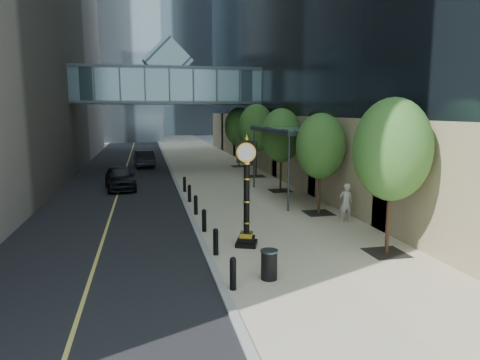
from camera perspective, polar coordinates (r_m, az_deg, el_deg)
name	(u,v)px	position (r m, az deg, el deg)	size (l,w,h in m)	color
ground	(331,297)	(13.16, 12.00, -15.01)	(320.00, 320.00, 0.00)	gray
road	(130,157)	(51.20, -14.52, 2.94)	(8.00, 180.00, 0.02)	black
sidewalk	(198,156)	(51.52, -5.59, 3.25)	(8.00, 180.00, 0.06)	#B3A78A
curb	(164,156)	(51.20, -10.04, 3.12)	(0.25, 180.00, 0.07)	gray
distant_tower_c	(138,14)	(133.67, -13.46, 20.70)	(22.00, 22.00, 65.00)	#8FA5B4
skywalk	(168,84)	(39.01, -9.56, 12.56)	(17.00, 4.20, 5.80)	slate
entrance_canopy	(290,130)	(26.35, 6.63, 6.63)	(3.00, 8.00, 4.38)	#383F44
bollard_row	(200,213)	(20.61, -5.40, -4.42)	(0.20, 16.20, 0.90)	black
street_trees	(281,134)	(28.45, 5.42, 6.12)	(2.84, 28.77, 5.84)	black
street_clock	(247,200)	(16.69, 0.88, -2.63)	(1.04, 1.04, 4.31)	black
trash_bin	(269,265)	(13.84, 3.90, -11.30)	(0.52, 0.52, 0.90)	black
pedestrian	(346,203)	(21.16, 13.95, -2.94)	(0.68, 0.45, 1.87)	#ABA59C
car_near	(120,177)	(30.54, -15.71, 0.35)	(1.90, 4.73, 1.61)	black
car_far	(144,158)	(42.24, -12.68, 2.82)	(1.68, 4.81, 1.58)	black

